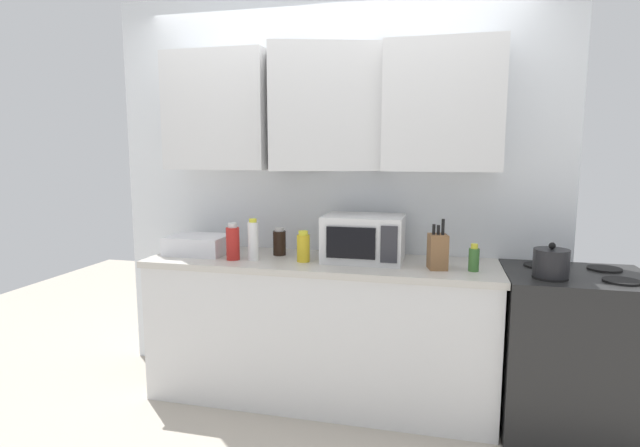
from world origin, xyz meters
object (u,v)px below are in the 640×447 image
knife_block (438,251)px  bottle_soy_dark (279,242)px  bottle_red_sauce (233,242)px  bottle_yellow_mustard (303,247)px  bottle_green_oil (474,259)px  kettle (551,263)px  microwave (364,238)px  dish_rack (199,245)px  bottle_white_jar (253,240)px  stove_range (572,352)px

knife_block → bottle_soy_dark: bearing=171.0°
bottle_red_sauce → bottle_yellow_mustard: (0.44, 0.05, -0.02)m
bottle_soy_dark → bottle_green_oil: bearing=-7.8°
kettle → bottle_red_sauce: (-1.82, 0.04, 0.02)m
microwave → dish_rack: (-1.09, -0.04, -0.08)m
bottle_white_jar → bottle_soy_dark: bearing=60.5°
microwave → bottle_soy_dark: 0.56m
dish_rack → bottle_red_sauce: size_ratio=1.65×
knife_block → stove_range: bearing=4.5°
knife_block → bottle_white_jar: size_ratio=1.12×
stove_range → bottle_red_sauce: bottle_red_sauce is taller
knife_block → dish_rack: bearing=177.0°
bottle_red_sauce → bottle_green_oil: 1.43m
bottle_red_sauce → bottle_yellow_mustard: size_ratio=1.21×
bottle_yellow_mustard → bottle_green_oil: bearing=-0.7°
microwave → bottle_yellow_mustard: 0.37m
kettle → dish_rack: bearing=175.7°
microwave → bottle_yellow_mustard: bearing=-161.6°
bottle_white_jar → bottle_green_oil: size_ratio=1.67×
bottle_yellow_mustard → bottle_green_oil: bottle_yellow_mustard is taller
bottle_white_jar → bottle_green_oil: bottle_white_jar is taller
kettle → bottle_green_oil: (-0.38, 0.07, -0.01)m
dish_rack → bottle_red_sauce: bottle_red_sauce is taller
kettle → stove_range: bearing=39.5°
bottle_red_sauce → stove_range: bearing=2.9°
knife_block → bottle_white_jar: (-1.10, -0.03, 0.02)m
microwave → knife_block: 0.46m
knife_block → bottle_yellow_mustard: size_ratio=1.53×
dish_rack → bottle_green_oil: 1.73m
kettle → bottle_yellow_mustard: size_ratio=0.95×
bottle_red_sauce → bottle_soy_dark: bottle_red_sauce is taller
bottle_red_sauce → bottle_white_jar: 0.13m
microwave → knife_block: knife_block is taller
bottle_yellow_mustard → dish_rack: bearing=174.3°
microwave → bottle_white_jar: 0.68m
microwave → knife_block: size_ratio=1.66×
kettle → dish_rack: (-2.11, 0.16, -0.03)m
dish_rack → bottle_soy_dark: 0.54m
kettle → bottle_yellow_mustard: 1.38m
bottle_soy_dark → knife_block: bearing=-9.0°
dish_rack → bottle_red_sauce: (0.30, -0.12, 0.05)m
stove_range → microwave: 1.34m
knife_block → bottle_soy_dark: 1.01m
microwave → bottle_red_sauce: size_ratio=2.08×
stove_range → bottle_green_oil: bottle_green_oil is taller
stove_range → bottle_white_jar: size_ratio=3.52×
dish_rack → microwave: bearing=2.3°
dish_rack → bottle_green_oil: size_ratio=2.45×
bottle_white_jar → bottle_yellow_mustard: bearing=6.9°
bottle_soy_dark → bottle_yellow_mustard: bearing=-36.7°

